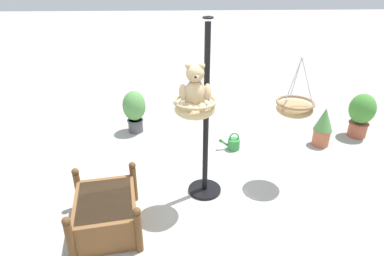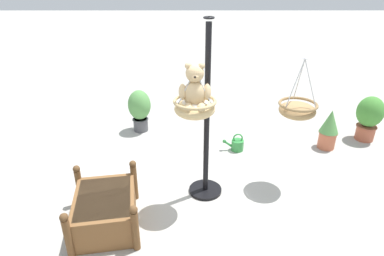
% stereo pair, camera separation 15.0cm
% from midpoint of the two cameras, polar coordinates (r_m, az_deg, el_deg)
% --- Properties ---
extents(ground_plane, '(40.00, 40.00, 0.00)m').
position_cam_midpoint_polar(ground_plane, '(4.48, -1.26, -12.07)').
color(ground_plane, '#ADAAA3').
extents(display_pole_central, '(0.44, 0.44, 2.28)m').
position_cam_midpoint_polar(display_pole_central, '(4.25, 1.30, -3.20)').
color(display_pole_central, black).
rests_on(display_pole_central, ground).
extents(hanging_basket_with_teddy, '(0.49, 0.49, 0.55)m').
position_cam_midpoint_polar(hanging_basket_with_teddy, '(3.73, -0.66, 3.55)').
color(hanging_basket_with_teddy, tan).
extents(teddy_bear, '(0.35, 0.32, 0.51)m').
position_cam_midpoint_polar(teddy_bear, '(3.63, -0.66, 6.65)').
color(teddy_bear, tan).
extents(hanging_basket_left_high, '(0.49, 0.49, 0.77)m').
position_cam_midpoint_polar(hanging_basket_left_high, '(4.47, 16.20, 3.36)').
color(hanging_basket_left_high, '#A37F51').
extents(wooden_planter_box, '(0.90, 1.07, 0.57)m').
position_cam_midpoint_polar(wooden_planter_box, '(4.09, -15.47, -13.61)').
color(wooden_planter_box, brown).
rests_on(wooden_planter_box, ground).
extents(potted_plant_fern_front, '(0.31, 0.31, 0.68)m').
position_cam_midpoint_polar(potted_plant_fern_front, '(5.94, 20.80, 0.27)').
color(potted_plant_fern_front, '#BC6042').
rests_on(potted_plant_fern_front, ground).
extents(potted_plant_tall_leafy, '(0.44, 0.44, 0.79)m').
position_cam_midpoint_polar(potted_plant_tall_leafy, '(6.49, 26.33, 2.26)').
color(potted_plant_tall_leafy, '#AD563D').
rests_on(potted_plant_tall_leafy, ground).
extents(potted_plant_bushy_green, '(0.41, 0.41, 0.78)m').
position_cam_midpoint_polar(potted_plant_bushy_green, '(6.09, -10.50, 3.14)').
color(potted_plant_bushy_green, '#4C4C51').
rests_on(potted_plant_bushy_green, ground).
extents(watering_can, '(0.35, 0.20, 0.30)m').
position_cam_midpoint_polar(watering_can, '(5.57, 6.28, -2.67)').
color(watering_can, '#338C3F').
rests_on(watering_can, ground).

